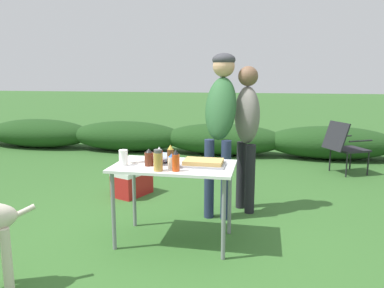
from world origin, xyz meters
TOP-DOWN VIEW (x-y plane):
  - ground_plane at (0.00, 0.00)m, footprint 60.00×60.00m
  - shrub_hedge at (0.00, 4.00)m, footprint 14.40×0.90m
  - folding_table at (0.00, 0.00)m, footprint 1.10×0.64m
  - food_tray at (0.27, 0.02)m, footprint 0.39×0.26m
  - plate_stack at (-0.40, 0.07)m, footprint 0.21×0.21m
  - mixing_bowl at (-0.14, 0.11)m, footprint 0.25×0.25m
  - paper_cup_stack at (-0.45, -0.10)m, footprint 0.08×0.08m
  - mayo_bottle at (0.01, -0.14)m, footprint 0.07×0.07m
  - bbq_sauce_bottle at (-0.21, -0.07)m, footprint 0.08×0.08m
  - spice_jar at (-0.08, -0.24)m, footprint 0.08×0.08m
  - hot_sauce_bottle at (0.07, -0.22)m, footprint 0.06×0.06m
  - beer_bottle at (-0.02, -0.02)m, footprint 0.06×0.06m
  - ketchup_bottle at (-0.12, -0.05)m, footprint 0.06×0.06m
  - standing_person_in_olive_jacket at (0.33, 0.79)m, footprint 0.37×0.51m
  - standing_person_in_gray_fleece at (0.60, 0.96)m, footprint 0.40×0.42m
  - camp_chair_green_behind_table at (2.04, 2.91)m, footprint 0.74×0.68m
  - cooler_box at (-0.88, 1.25)m, footprint 0.48×0.57m

SIDE VIEW (x-z plane):
  - ground_plane at x=0.00m, z-range 0.00..0.00m
  - cooler_box at x=-0.88m, z-range 0.00..0.34m
  - shrub_hedge at x=0.00m, z-range 0.00..0.61m
  - camp_chair_green_behind_table at x=2.04m, z-range 0.05..0.88m
  - folding_table at x=0.00m, z-range 0.29..1.03m
  - plate_stack at x=-0.40m, z-range 0.74..0.76m
  - food_tray at x=0.27m, z-range 0.74..0.79m
  - mixing_bowl at x=-0.14m, z-range 0.74..0.82m
  - mayo_bottle at x=0.01m, z-range 0.74..0.87m
  - paper_cup_stack at x=-0.45m, z-range 0.74..0.88m
  - bbq_sauce_bottle at x=-0.21m, z-range 0.74..0.89m
  - ketchup_bottle at x=-0.12m, z-range 0.74..0.91m
  - hot_sauce_bottle at x=0.07m, z-range 0.74..0.92m
  - beer_bottle at x=-0.02m, z-range 0.74..0.93m
  - spice_jar at x=-0.08m, z-range 0.74..0.92m
  - standing_person_in_gray_fleece at x=0.60m, z-range 0.18..1.82m
  - standing_person_in_olive_jacket at x=0.33m, z-range 0.26..2.05m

